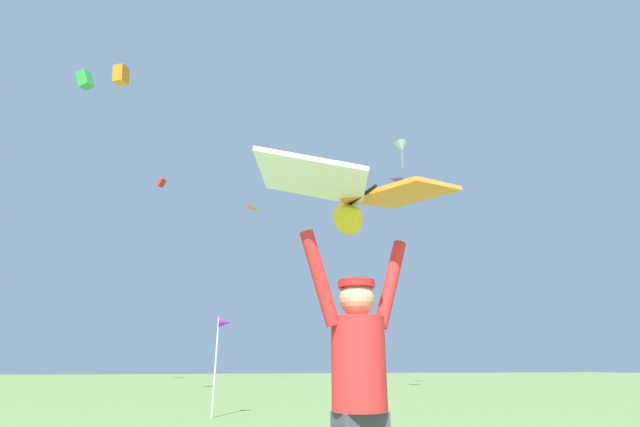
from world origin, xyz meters
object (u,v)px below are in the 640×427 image
object	(u,v)px
kite_flyer_person	(359,390)
marker_flag	(223,330)
distant_kite_orange_high_right	(121,75)
distant_kite_white_low_left	(402,147)
distant_kite_purple_high_left	(399,179)
held_stunt_kite	(358,195)
distant_kite_orange_low_right	(252,207)
distant_kite_red_mid_right	(162,183)
distant_kite_green_far_center	(85,80)

from	to	relation	value
kite_flyer_person	marker_flag	distance (m)	8.00
distant_kite_orange_high_right	distant_kite_white_low_left	xyz separation A→B (m)	(14.40, 4.55, 0.89)
distant_kite_purple_high_left	marker_flag	distance (m)	13.29
kite_flyer_person	distant_kite_purple_high_left	bearing A→B (deg)	64.02
kite_flyer_person	marker_flag	bearing A→B (deg)	94.39
distant_kite_orange_high_right	marker_flag	size ratio (longest dim) A/B	0.36
kite_flyer_person	distant_kite_purple_high_left	size ratio (longest dim) A/B	2.62
distant_kite_orange_high_right	marker_flag	distance (m)	12.80
distant_kite_orange_high_right	marker_flag	xyz separation A→B (m)	(4.63, -5.83, -10.41)
held_stunt_kite	distant_kite_white_low_left	xyz separation A→B (m)	(9.15, 18.37, 10.96)
kite_flyer_person	distant_kite_orange_low_right	xyz separation A→B (m)	(1.86, 33.91, 13.29)
marker_flag	distant_kite_orange_low_right	bearing A→B (deg)	84.58
distant_kite_orange_high_right	distant_kite_red_mid_right	bearing A→B (deg)	91.44
distant_kite_purple_high_left	distant_kite_red_mid_right	distance (m)	22.69
distant_kite_orange_high_right	marker_flag	world-z (taller)	distant_kite_orange_high_right
distant_kite_orange_high_right	distant_kite_white_low_left	world-z (taller)	distant_kite_white_low_left
held_stunt_kite	distant_kite_orange_high_right	world-z (taller)	distant_kite_orange_high_right
distant_kite_green_far_center	distant_kite_purple_high_left	world-z (taller)	distant_kite_green_far_center
distant_kite_orange_high_right	distant_kite_purple_high_left	xyz separation A→B (m)	(12.64, 1.44, -2.69)
distant_kite_purple_high_left	marker_flag	xyz separation A→B (m)	(-8.01, -7.27, -7.72)
kite_flyer_person	distant_kite_white_low_left	xyz separation A→B (m)	(9.16, 18.31, 12.22)
distant_kite_red_mid_right	marker_flag	size ratio (longest dim) A/B	0.40
distant_kite_orange_low_right	distant_kite_white_low_left	xyz separation A→B (m)	(7.30, -15.61, -1.07)
distant_kite_green_far_center	distant_kite_orange_low_right	size ratio (longest dim) A/B	1.31
distant_kite_orange_high_right	distant_kite_white_low_left	bearing A→B (deg)	17.55
distant_kite_orange_high_right	held_stunt_kite	bearing A→B (deg)	-69.20
distant_kite_green_far_center	distant_kite_white_low_left	size ratio (longest dim) A/B	0.83
distant_kite_green_far_center	marker_flag	xyz separation A→B (m)	(10.08, -18.18, -18.00)
distant_kite_white_low_left	held_stunt_kite	bearing A→B (deg)	-116.49
kite_flyer_person	held_stunt_kite	distance (m)	1.26
kite_flyer_person	held_stunt_kite	xyz separation A→B (m)	(0.01, -0.06, 1.26)
distant_kite_orange_high_right	distant_kite_green_far_center	bearing A→B (deg)	113.80
distant_kite_orange_low_right	distant_kite_white_low_left	world-z (taller)	distant_kite_orange_low_right
kite_flyer_person	held_stunt_kite	world-z (taller)	held_stunt_kite
kite_flyer_person	distant_kite_orange_low_right	world-z (taller)	distant_kite_orange_low_right
marker_flag	distant_kite_orange_high_right	bearing A→B (deg)	128.43
distant_kite_purple_high_left	distant_kite_white_low_left	bearing A→B (deg)	60.52
distant_kite_orange_low_right	marker_flag	bearing A→B (deg)	-95.42
kite_flyer_person	held_stunt_kite	bearing A→B (deg)	-80.28
distant_kite_orange_high_right	distant_kite_green_far_center	size ratio (longest dim) A/B	0.55
distant_kite_orange_low_right	distant_kite_red_mid_right	size ratio (longest dim) A/B	1.25
distant_kite_orange_high_right	distant_kite_green_far_center	xyz separation A→B (m)	(-5.45, 12.35, 7.59)
distant_kite_red_mid_right	distant_kite_white_low_left	size ratio (longest dim) A/B	0.51
marker_flag	distant_kite_white_low_left	bearing A→B (deg)	46.75
distant_kite_orange_high_right	distant_kite_orange_low_right	world-z (taller)	distant_kite_orange_low_right
distant_kite_green_far_center	distant_kite_red_mid_right	xyz separation A→B (m)	(4.97, 6.69, -4.51)
kite_flyer_person	distant_kite_orange_low_right	size ratio (longest dim) A/B	1.78
distant_kite_orange_low_right	distant_kite_orange_high_right	bearing A→B (deg)	-109.39
held_stunt_kite	distant_kite_purple_high_left	size ratio (longest dim) A/B	2.15
kite_flyer_person	distant_kite_orange_high_right	world-z (taller)	distant_kite_orange_high_right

